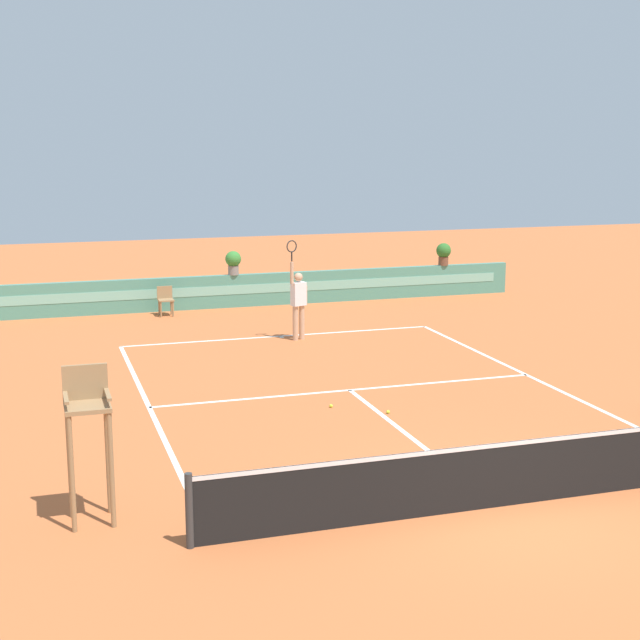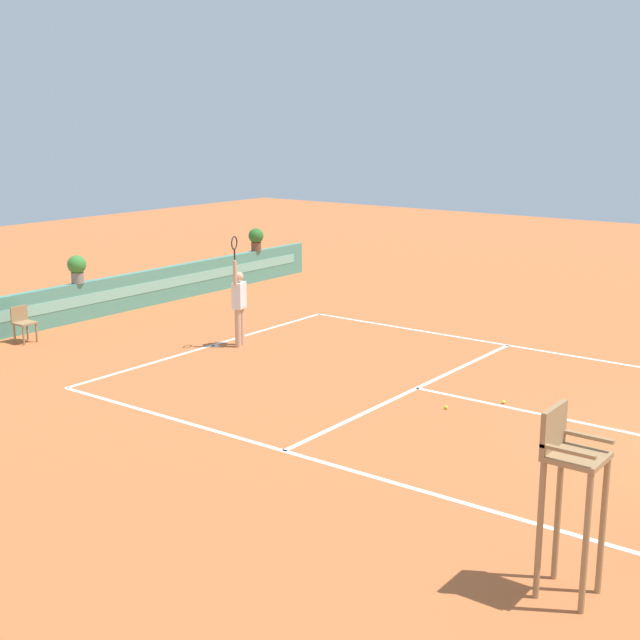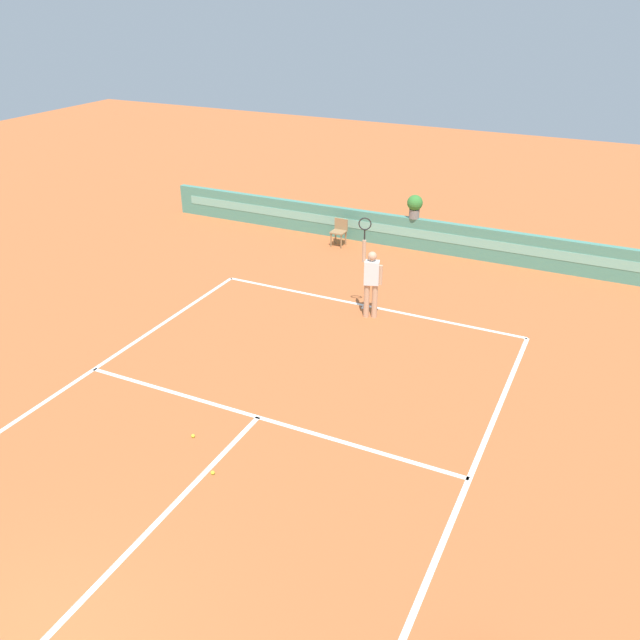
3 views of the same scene
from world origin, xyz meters
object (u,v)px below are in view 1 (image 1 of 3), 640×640
at_px(tennis_ball_near_baseline, 388,412).
at_px(tennis_ball_mid_court, 331,406).
at_px(ball_kid_chair, 165,299).
at_px(potted_plant_centre, 233,261).
at_px(umpire_chair, 88,426).
at_px(tennis_player, 298,300).
at_px(potted_plant_far_right, 444,253).

xyz_separation_m(tennis_ball_near_baseline, tennis_ball_mid_court, (-0.90, 0.70, 0.00)).
relative_size(ball_kid_chair, potted_plant_centre, 1.17).
xyz_separation_m(umpire_chair, tennis_ball_mid_court, (4.77, 4.07, -1.31)).
bearing_deg(umpire_chair, tennis_ball_mid_court, 40.47).
distance_m(tennis_player, potted_plant_centre, 5.10).
bearing_deg(potted_plant_centre, tennis_player, -83.41).
bearing_deg(potted_plant_far_right, ball_kid_chair, -175.45).
bearing_deg(ball_kid_chair, tennis_ball_near_baseline, -76.82).
bearing_deg(tennis_player, tennis_ball_mid_court, -100.36).
height_order(tennis_ball_near_baseline, tennis_ball_mid_court, same).
distance_m(ball_kid_chair, tennis_player, 5.17).
xyz_separation_m(ball_kid_chair, potted_plant_far_right, (9.19, 0.73, 0.93)).
bearing_deg(ball_kid_chair, potted_plant_far_right, 4.55).
xyz_separation_m(tennis_ball_mid_court, potted_plant_far_right, (7.51, 11.05, 1.38)).
xyz_separation_m(tennis_player, tennis_ball_near_baseline, (-0.19, -6.70, -1.02)).
bearing_deg(umpire_chair, tennis_player, 59.77).
relative_size(tennis_player, tennis_ball_near_baseline, 38.01).
bearing_deg(tennis_player, ball_kid_chair, 122.71).
height_order(ball_kid_chair, potted_plant_far_right, potted_plant_far_right).
bearing_deg(tennis_ball_mid_court, tennis_player, 79.64).
xyz_separation_m(umpire_chair, ball_kid_chair, (3.09, 14.39, -0.86)).
relative_size(umpire_chair, tennis_ball_near_baseline, 31.47).
relative_size(tennis_player, potted_plant_far_right, 3.57).
distance_m(tennis_player, potted_plant_far_right, 8.17).
bearing_deg(tennis_ball_near_baseline, tennis_player, 88.35).
height_order(tennis_player, potted_plant_centre, tennis_player).
bearing_deg(tennis_ball_mid_court, umpire_chair, -139.53).
bearing_deg(umpire_chair, potted_plant_centre, 70.74).
distance_m(umpire_chair, potted_plant_centre, 16.02).
relative_size(tennis_ball_mid_court, potted_plant_far_right, 0.09).
relative_size(tennis_player, potted_plant_centre, 3.57).
relative_size(ball_kid_chair, potted_plant_far_right, 1.17).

